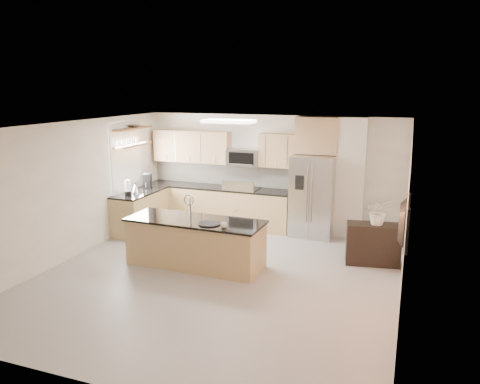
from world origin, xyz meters
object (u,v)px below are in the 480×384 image
at_px(kettle, 135,189).
at_px(flower_vase, 379,205).
at_px(cup, 224,225).
at_px(platter, 209,224).
at_px(microwave, 244,158).
at_px(credenza, 373,244).
at_px(television, 399,221).
at_px(bowl, 134,126).
at_px(refrigerator, 313,196).
at_px(coffee_maker, 147,181).
at_px(blender, 128,189).
at_px(range, 242,207).
at_px(island, 195,242).

bearing_deg(kettle, flower_vase, -0.98).
height_order(cup, platter, cup).
relative_size(microwave, credenza, 0.79).
bearing_deg(television, bowl, 68.86).
height_order(cup, television, television).
distance_m(microwave, credenza, 3.63).
relative_size(refrigerator, flower_vase, 2.44).
bearing_deg(flower_vase, coffee_maker, 172.30).
xyz_separation_m(blender, television, (5.58, -1.61, 0.28)).
bearing_deg(platter, range, 97.93).
relative_size(platter, television, 0.36).
bearing_deg(bowl, credenza, -5.10).
relative_size(kettle, coffee_maker, 0.78).
xyz_separation_m(island, coffee_maker, (-2.11, 1.88, 0.64)).
xyz_separation_m(refrigerator, platter, (-1.28, -2.70, -0.01)).
relative_size(range, credenza, 1.18).
distance_m(range, microwave, 1.16).
height_order(island, television, television).
bearing_deg(island, credenza, 22.78).
height_order(credenza, platter, platter).
bearing_deg(flower_vase, bowl, 174.78).
bearing_deg(range, cup, -76.13).
distance_m(microwave, flower_vase, 3.51).
distance_m(coffee_maker, bowl, 1.32).
relative_size(blender, television, 0.32).
xyz_separation_m(bowl, television, (5.76, -2.23, -1.03)).
bearing_deg(kettle, microwave, 35.07).
xyz_separation_m(island, cup, (0.68, -0.28, 0.48)).
xyz_separation_m(credenza, kettle, (-5.09, 0.07, 0.65)).
xyz_separation_m(blender, flower_vase, (5.21, 0.12, 0.07)).
relative_size(island, bowl, 7.93).
distance_m(credenza, blender, 5.19).
xyz_separation_m(refrigerator, credenza, (1.41, -1.32, -0.50)).
height_order(microwave, flower_vase, microwave).
distance_m(credenza, television, 2.05).
xyz_separation_m(refrigerator, bowl, (-3.91, -0.85, 1.49)).
relative_size(island, flower_vase, 3.48).
xyz_separation_m(refrigerator, cup, (-0.96, -2.79, 0.03)).
relative_size(refrigerator, bowl, 5.55).
bearing_deg(bowl, microwave, 24.34).
bearing_deg(island, range, 91.86).
height_order(island, cup, island).
relative_size(microwave, flower_vase, 1.04).
relative_size(coffee_maker, flower_vase, 0.46).
height_order(range, microwave, microwave).
bearing_deg(coffee_maker, island, -41.65).
bearing_deg(microwave, island, -89.60).
bearing_deg(television, blender, 73.90).
xyz_separation_m(platter, bowl, (-2.63, 1.85, 1.49)).
bearing_deg(refrigerator, coffee_maker, -170.44).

